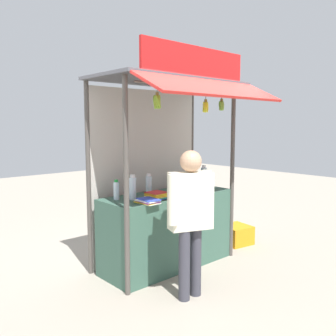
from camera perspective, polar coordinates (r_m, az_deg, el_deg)
ground_plane at (r=5.18m, az=-0.00°, el=-14.86°), size 20.00×20.00×0.00m
stall_counter at (r=5.02m, az=-0.00°, el=-9.61°), size 1.85×0.69×0.99m
stall_structure at (r=4.91m, az=-0.93°, el=4.42°), size 2.05×1.55×2.83m
water_bottle_front_left at (r=5.46m, az=3.95°, el=-1.73°), size 0.07×0.07×0.25m
water_bottle_center at (r=4.83m, az=-3.02°, el=-2.65°), size 0.08×0.08×0.28m
water_bottle_far_left at (r=4.53m, az=-5.55°, el=-3.12°), size 0.09×0.09×0.31m
water_bottle_left at (r=4.56m, az=-8.07°, el=-3.46°), size 0.07×0.07×0.25m
water_bottle_back_left at (r=5.51m, az=5.62°, el=-1.32°), size 0.09×0.09×0.32m
magazine_stack_right at (r=5.29m, az=5.45°, el=-2.95°), size 0.22×0.25×0.06m
magazine_stack_far_right at (r=4.33m, az=-3.19°, el=-5.18°), size 0.23×0.30×0.05m
magazine_stack_rear_center at (r=4.56m, az=-1.68°, el=-4.32°), size 0.26×0.25×0.09m
banana_bunch_inner_left at (r=4.11m, az=-1.71°, el=10.32°), size 0.10×0.10×0.27m
banana_bunch_rightmost at (r=4.90m, az=8.35°, el=9.64°), size 0.09×0.09×0.26m
banana_bunch_leftmost at (r=4.67m, az=5.89°, el=9.50°), size 0.10×0.10×0.29m
vendor_person at (r=3.99m, az=3.53°, el=-6.63°), size 0.62×0.36×1.64m
plastic_crate at (r=6.08m, az=10.58°, el=-10.18°), size 0.49×0.49×0.29m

